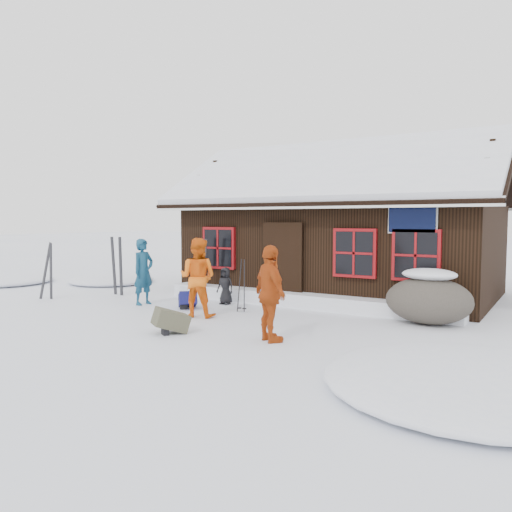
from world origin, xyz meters
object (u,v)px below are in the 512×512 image
object	(u,v)px
boulder	(429,299)
backpack_blue	(188,302)
skier_orange_right	(270,294)
backpack_olive	(171,324)
skier_crouched	(225,286)
ski_pair_left	(48,271)
ski_poles	(242,286)
skier_teal	(143,272)
skier_orange_left	(198,277)

from	to	relation	value
boulder	backpack_blue	bearing A→B (deg)	-166.81
skier_orange_right	backpack_olive	distance (m)	2.07
skier_crouched	ski_pair_left	bearing A→B (deg)	-159.75
skier_crouched	ski_poles	size ratio (longest dim) A/B	0.74
skier_crouched	backpack_olive	size ratio (longest dim) A/B	1.54
skier_teal	backpack_blue	world-z (taller)	skier_teal
skier_orange_right	backpack_blue	world-z (taller)	skier_orange_right
skier_teal	ski_pair_left	xyz separation A→B (m)	(-2.72, -0.77, -0.08)
skier_teal	skier_orange_left	bearing A→B (deg)	-99.63
skier_crouched	ski_pair_left	distance (m)	4.82
skier_teal	backpack_blue	distance (m)	1.47
backpack_blue	skier_teal	bearing A→B (deg)	142.10
skier_crouched	ski_pair_left	size ratio (longest dim) A/B	0.59
skier_orange_right	ski_pair_left	distance (m)	7.38
skier_crouched	backpack_olive	world-z (taller)	skier_crouched
skier_orange_right	ski_poles	world-z (taller)	skier_orange_right
skier_orange_left	ski_poles	world-z (taller)	skier_orange_left
skier_crouched	ski_poles	bearing A→B (deg)	-37.40
skier_crouched	boulder	world-z (taller)	boulder
ski_pair_left	backpack_blue	size ratio (longest dim) A/B	2.88
skier_teal	skier_orange_left	world-z (taller)	skier_orange_left
skier_crouched	skier_orange_left	bearing A→B (deg)	-78.55
boulder	backpack_blue	distance (m)	5.47
skier_teal	skier_orange_left	xyz separation A→B (m)	(2.12, -0.50, 0.04)
backpack_olive	ski_poles	bearing A→B (deg)	124.85
ski_pair_left	skier_orange_right	bearing A→B (deg)	-2.34
skier_crouched	ski_pair_left	xyz separation A→B (m)	(-4.43, -1.89, 0.28)
skier_crouched	ski_poles	distance (m)	1.12
skier_orange_left	backpack_blue	xyz separation A→B (m)	(-0.83, 0.65, -0.72)
skier_teal	skier_crouched	bearing A→B (deg)	-53.38
skier_orange_right	ski_pair_left	world-z (taller)	skier_orange_right
backpack_blue	ski_poles	bearing A→B (deg)	-30.81
backpack_blue	backpack_olive	distance (m)	2.60
skier_teal	ski_pair_left	distance (m)	2.82
skier_orange_right	backpack_blue	distance (m)	3.83
skier_teal	ski_poles	size ratio (longest dim) A/B	1.31
boulder	ski_poles	bearing A→B (deg)	-167.03
skier_teal	skier_orange_right	distance (m)	4.89
skier_teal	boulder	bearing A→B (deg)	-74.46
skier_orange_right	ski_poles	size ratio (longest dim) A/B	1.34
skier_orange_right	ski_poles	bearing A→B (deg)	-12.70
skier_crouched	backpack_blue	bearing A→B (deg)	-116.55
ski_poles	boulder	bearing A→B (deg)	12.97
backpack_olive	skier_teal	bearing A→B (deg)	176.32
skier_crouched	backpack_blue	size ratio (longest dim) A/B	1.70
skier_orange_left	boulder	distance (m)	4.87
ski_poles	backpack_olive	xyz separation A→B (m)	(0.07, -2.51, -0.43)
skier_teal	skier_crouched	size ratio (longest dim) A/B	1.77
skier_orange_right	backpack_olive	world-z (taller)	skier_orange_right
skier_teal	skier_orange_left	distance (m)	2.18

